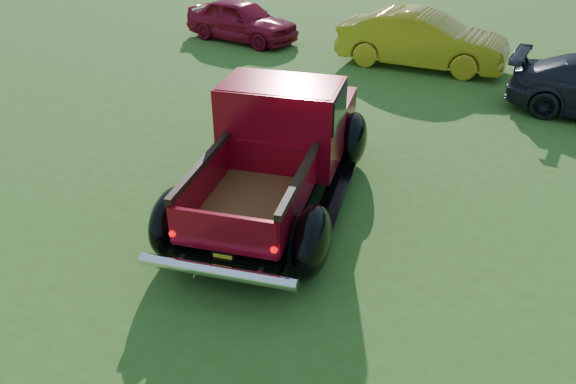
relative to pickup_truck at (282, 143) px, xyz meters
The scene contains 4 objects.
ground 1.97m from the pickup_truck, 66.61° to the right, with size 120.00×120.00×0.00m, color #375618.
pickup_truck is the anchor object (origin of this frame).
show_car_red 9.96m from the pickup_truck, 132.03° to the left, with size 1.52×3.78×1.29m, color maroon.
show_car_yellow 8.04m from the pickup_truck, 95.79° to the left, with size 1.59×4.57×1.51m, color #AE9317.
Camera 1 is at (4.09, -5.30, 4.83)m, focal length 35.00 mm.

